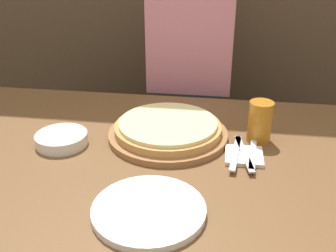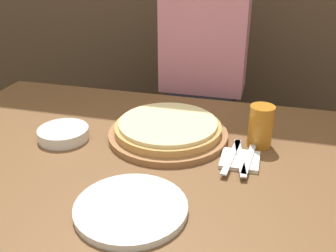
% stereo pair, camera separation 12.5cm
% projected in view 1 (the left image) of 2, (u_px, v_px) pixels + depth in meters
% --- Properties ---
extents(dining_table, '(1.56, 0.94, 0.74)m').
position_uv_depth(dining_table, '(161.00, 249.00, 1.33)').
color(dining_table, brown).
rests_on(dining_table, ground_plane).
extents(pizza_on_board, '(0.38, 0.38, 0.06)m').
position_uv_depth(pizza_on_board, '(168.00, 130.00, 1.26)').
color(pizza_on_board, '#99663D').
rests_on(pizza_on_board, dining_table).
extents(beer_glass, '(0.08, 0.08, 0.13)m').
position_uv_depth(beer_glass, '(260.00, 120.00, 1.22)').
color(beer_glass, '#B7701E').
rests_on(beer_glass, dining_table).
extents(dinner_plate, '(0.27, 0.27, 0.02)m').
position_uv_depth(dinner_plate, '(149.00, 210.00, 0.92)').
color(dinner_plate, silver).
rests_on(dinner_plate, dining_table).
extents(side_bowl, '(0.16, 0.16, 0.04)m').
position_uv_depth(side_bowl, '(62.00, 139.00, 1.22)').
color(side_bowl, silver).
rests_on(side_bowl, dining_table).
extents(napkin_stack, '(0.11, 0.11, 0.01)m').
position_uv_depth(napkin_stack, '(244.00, 156.00, 1.15)').
color(napkin_stack, silver).
rests_on(napkin_stack, dining_table).
extents(fork, '(0.04, 0.21, 0.00)m').
position_uv_depth(fork, '(236.00, 153.00, 1.15)').
color(fork, silver).
rests_on(fork, napkin_stack).
extents(dinner_knife, '(0.06, 0.21, 0.00)m').
position_uv_depth(dinner_knife, '(244.00, 153.00, 1.15)').
color(dinner_knife, silver).
rests_on(dinner_knife, napkin_stack).
extents(spoon, '(0.03, 0.18, 0.00)m').
position_uv_depth(spoon, '(253.00, 154.00, 1.15)').
color(spoon, silver).
rests_on(spoon, napkin_stack).
extents(diner_person, '(0.35, 0.21, 1.34)m').
position_uv_depth(diner_person, '(189.00, 97.00, 1.77)').
color(diner_person, '#33333D').
rests_on(diner_person, ground_plane).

